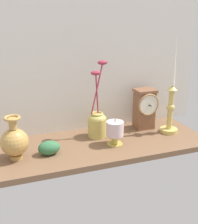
{
  "coord_description": "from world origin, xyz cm",
  "views": [
    {
      "loc": [
        -34.73,
        -105.05,
        52.15
      ],
      "look_at": [
        2.5,
        0.0,
        14.0
      ],
      "focal_mm": 45.2,
      "sensor_mm": 36.0,
      "label": 1
    }
  ],
  "objects_px": {
    "mantel_clock": "(145,108)",
    "candlestick_tall_left": "(171,104)",
    "pillar_candle_front": "(115,131)",
    "brass_vase_jar": "(97,121)",
    "brass_vase_bulbous": "(15,141)"
  },
  "relations": [
    {
      "from": "brass_vase_jar",
      "to": "pillar_candle_front",
      "type": "xyz_separation_m",
      "value": [
        0.04,
        -0.1,
        -0.01
      ]
    },
    {
      "from": "mantel_clock",
      "to": "candlestick_tall_left",
      "type": "distance_m",
      "value": 0.13
    },
    {
      "from": "mantel_clock",
      "to": "brass_vase_jar",
      "type": "relative_size",
      "value": 0.56
    },
    {
      "from": "candlestick_tall_left",
      "to": "brass_vase_bulbous",
      "type": "relative_size",
      "value": 2.6
    },
    {
      "from": "mantel_clock",
      "to": "pillar_candle_front",
      "type": "bearing_deg",
      "value": -148.87
    },
    {
      "from": "candlestick_tall_left",
      "to": "brass_vase_bulbous",
      "type": "xyz_separation_m",
      "value": [
        -0.7,
        -0.03,
        -0.07
      ]
    },
    {
      "from": "mantel_clock",
      "to": "candlestick_tall_left",
      "type": "height_order",
      "value": "candlestick_tall_left"
    },
    {
      "from": "candlestick_tall_left",
      "to": "mantel_clock",
      "type": "bearing_deg",
      "value": 134.81
    },
    {
      "from": "candlestick_tall_left",
      "to": "pillar_candle_front",
      "type": "bearing_deg",
      "value": -172.8
    },
    {
      "from": "mantel_clock",
      "to": "brass_vase_jar",
      "type": "height_order",
      "value": "brass_vase_jar"
    },
    {
      "from": "pillar_candle_front",
      "to": "mantel_clock",
      "type": "bearing_deg",
      "value": 31.13
    },
    {
      "from": "mantel_clock",
      "to": "candlestick_tall_left",
      "type": "xyz_separation_m",
      "value": [
        0.09,
        -0.09,
        0.04
      ]
    },
    {
      "from": "candlestick_tall_left",
      "to": "pillar_candle_front",
      "type": "height_order",
      "value": "candlestick_tall_left"
    },
    {
      "from": "mantel_clock",
      "to": "brass_vase_jar",
      "type": "bearing_deg",
      "value": -175.34
    },
    {
      "from": "candlestick_tall_left",
      "to": "brass_vase_bulbous",
      "type": "height_order",
      "value": "candlestick_tall_left"
    }
  ]
}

